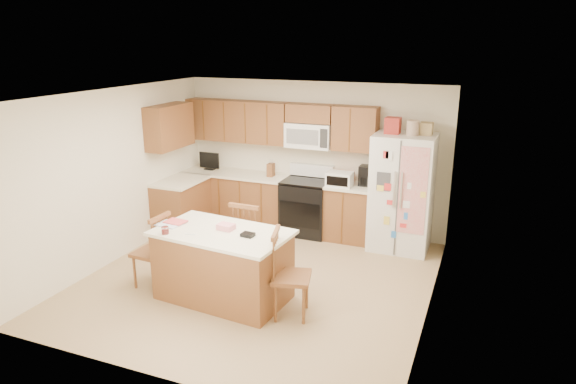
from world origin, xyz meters
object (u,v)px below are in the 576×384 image
at_px(windsor_chair_back, 250,240).
at_px(windsor_chair_right, 289,276).
at_px(stove, 306,206).
at_px(windsor_chair_left, 153,252).
at_px(refrigerator, 402,191).
at_px(island, 223,265).

relative_size(windsor_chair_back, windsor_chair_right, 1.01).
distance_m(stove, windsor_chair_left, 2.84).
xyz_separation_m(stove, refrigerator, (1.57, -0.06, 0.45)).
distance_m(refrigerator, windsor_chair_back, 2.49).
bearing_deg(refrigerator, stove, 177.70).
bearing_deg(stove, windsor_chair_back, -95.69).
height_order(refrigerator, island, refrigerator).
relative_size(island, windsor_chair_right, 1.65).
bearing_deg(island, refrigerator, 54.47).
relative_size(refrigerator, windsor_chair_back, 1.91).
bearing_deg(windsor_chair_right, stove, 105.60).
bearing_deg(windsor_chair_left, windsor_chair_back, 37.21).
xyz_separation_m(windsor_chair_left, windsor_chair_back, (1.03, 0.78, 0.03)).
xyz_separation_m(windsor_chair_back, windsor_chair_right, (0.91, -0.83, -0.00)).
bearing_deg(windsor_chair_back, stove, 84.31).
xyz_separation_m(island, windsor_chair_left, (-1.02, -0.04, 0.02)).
distance_m(windsor_chair_left, windsor_chair_right, 1.94).
xyz_separation_m(stove, windsor_chair_back, (-0.18, -1.79, 0.03)).
xyz_separation_m(windsor_chair_left, windsor_chair_right, (1.94, -0.04, 0.03)).
distance_m(refrigerator, windsor_chair_left, 3.77).
bearing_deg(stove, windsor_chair_right, -74.40).
relative_size(island, windsor_chair_back, 1.64).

